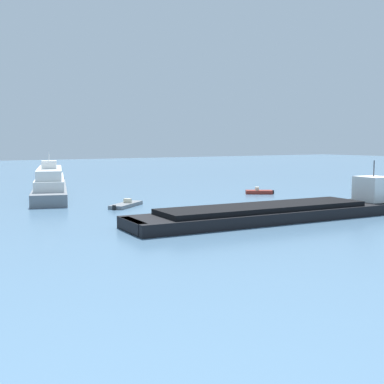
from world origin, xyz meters
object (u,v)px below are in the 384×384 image
Objects in this scene: white_riverboat at (50,184)px; fishing_skiff at (259,192)px; cargo_barge at (283,210)px; small_motorboat at (126,205)px.

fishing_skiff is (27.45, -12.94, -1.49)m from white_riverboat.
cargo_barge is at bearing -125.11° from fishing_skiff.
small_motorboat is 0.18× the size of cargo_barge.
fishing_skiff reaches higher than small_motorboat.
white_riverboat is at bearing 112.31° from cargo_barge.
cargo_barge is (9.15, -17.35, 0.65)m from small_motorboat.
white_riverboat is at bearing 154.77° from fishing_skiff.
white_riverboat is at bearing 105.58° from small_motorboat.
small_motorboat is 23.27m from fishing_skiff.
white_riverboat is 35.49m from cargo_barge.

